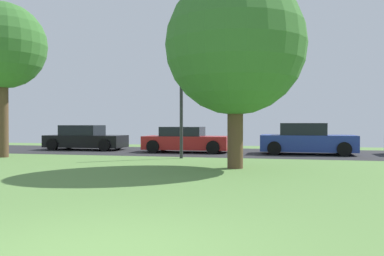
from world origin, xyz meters
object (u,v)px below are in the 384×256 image
at_px(birch_tree_lone, 235,45).
at_px(parked_car_red, 186,140).
at_px(maple_tree_far, 3,46).
at_px(street_lamp_post, 181,105).
at_px(parked_car_black, 85,139).
at_px(parked_car_blue, 306,140).

height_order(birch_tree_lone, parked_car_red, birch_tree_lone).
xyz_separation_m(birch_tree_lone, maple_tree_far, (-10.33, 1.93, 0.78)).
bearing_deg(birch_tree_lone, street_lamp_post, 130.10).
relative_size(parked_car_black, parked_car_red, 1.02).
bearing_deg(parked_car_red, parked_car_blue, 0.46).
distance_m(parked_car_black, street_lamp_post, 7.85).
relative_size(parked_car_black, street_lamp_post, 0.98).
relative_size(birch_tree_lone, parked_car_black, 1.45).
bearing_deg(maple_tree_far, parked_car_black, 78.00).
xyz_separation_m(birch_tree_lone, parked_car_blue, (2.58, 6.62, -3.35)).
bearing_deg(parked_car_red, parked_car_black, 174.68).
bearing_deg(birch_tree_lone, parked_car_blue, 68.71).
bearing_deg(parked_car_black, parked_car_blue, -2.44).
xyz_separation_m(parked_car_red, parked_car_blue, (5.90, 0.05, 0.08)).
distance_m(parked_car_black, parked_car_blue, 11.82).
relative_size(parked_car_red, street_lamp_post, 0.96).
relative_size(maple_tree_far, parked_car_red, 1.55).
relative_size(birch_tree_lone, parked_car_red, 1.47).
bearing_deg(parked_car_red, maple_tree_far, -146.48).
height_order(parked_car_red, street_lamp_post, street_lamp_post).
height_order(birch_tree_lone, maple_tree_far, maple_tree_far).
distance_m(birch_tree_lone, parked_car_black, 12.14).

